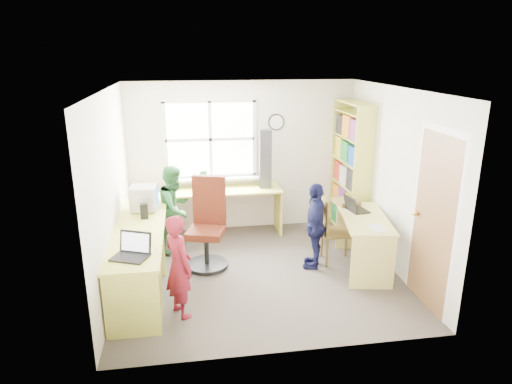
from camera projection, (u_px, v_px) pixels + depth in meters
The scene contains 19 objects.
room at pixel (259, 183), 5.82m from camera, with size 3.64×3.44×2.44m.
l_desk at pixel (156, 257), 5.49m from camera, with size 2.38×2.95×0.75m.
right_desk at pixel (364, 231), 6.09m from camera, with size 0.79×1.34×0.72m.
bookshelf at pixel (350, 173), 7.15m from camera, with size 0.30×1.02×2.10m.
swivel_chair at pixel (208, 229), 6.17m from camera, with size 0.71×0.71×1.23m.
wooden_chair at pixel (333, 228), 6.25m from camera, with size 0.44×0.44×0.94m.
crt_monitor at pixel (144, 198), 6.17m from camera, with size 0.37×0.34×0.34m.
laptop_left at pixel (132, 251), 4.81m from camera, with size 0.45×0.42×0.25m.
laptop_right at pixel (355, 207), 6.25m from camera, with size 0.31×0.35×0.22m.
speaker_a at pixel (144, 211), 5.90m from camera, with size 0.11×0.11×0.20m.
speaker_b at pixel (145, 199), 6.40m from camera, with size 0.10×0.10×0.18m.
cd_tower at pixel (265, 159), 7.14m from camera, with size 0.20×0.18×0.92m.
game_box at pixel (346, 202), 6.55m from camera, with size 0.36×0.36×0.06m.
paper_a at pixel (134, 241), 5.20m from camera, with size 0.27×0.36×0.00m.
paper_b at pixel (377, 228), 5.66m from camera, with size 0.23×0.30×0.00m.
potted_plant at pixel (202, 179), 7.14m from camera, with size 0.17×0.14×0.31m, color #2C6F3A.
person_red at pixel (179, 266), 4.96m from camera, with size 0.43×0.28×1.18m, color maroon.
person_green at pixel (175, 208), 6.64m from camera, with size 0.62×0.48×1.27m, color #296831.
person_navy at pixel (315, 226), 6.10m from camera, with size 0.69×0.29×1.18m, color #13163D.
Camera 1 is at (-0.89, -5.42, 2.83)m, focal length 32.00 mm.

